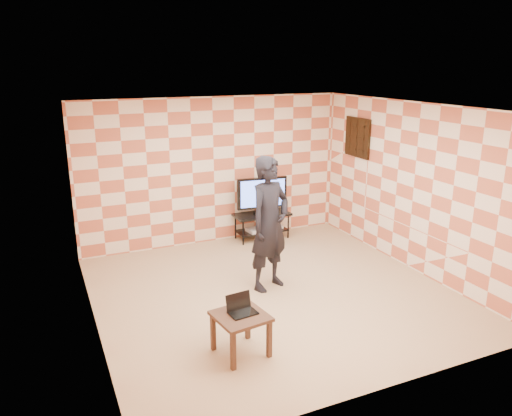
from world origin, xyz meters
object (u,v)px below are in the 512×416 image
object	(u,v)px
tv_stand	(262,220)
tv	(262,194)
side_table	(241,322)
person	(270,224)

from	to	relation	value
tv_stand	tv	distance (m)	0.52
side_table	tv_stand	bearing A→B (deg)	61.69
tv_stand	side_table	world-z (taller)	same
tv_stand	side_table	bearing A→B (deg)	-118.31
tv	side_table	size ratio (longest dim) A/B	1.50
tv	side_table	xyz separation A→B (m)	(-1.88, -3.49, -0.48)
tv_stand	tv	world-z (taller)	tv
tv	person	size ratio (longest dim) A/B	0.48
side_table	person	xyz separation A→B (m)	(1.08, 1.49, 0.59)
tv_stand	side_table	size ratio (longest dim) A/B	1.66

